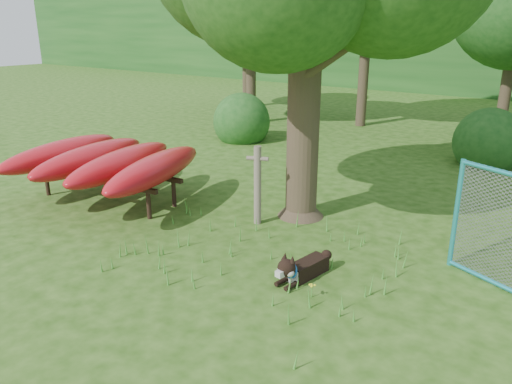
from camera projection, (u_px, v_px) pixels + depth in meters
The scene contains 8 objects.
ground at pixel (198, 274), 7.43m from camera, with size 80.00×80.00×0.00m, color #21470E.
wooden_post at pixel (258, 183), 9.07m from camera, with size 0.40×0.23×1.47m.
kayak_rack at pixel (106, 161), 10.23m from camera, with size 4.14×3.69×1.14m.
husky_dog at pixel (301, 268), 7.21m from camera, with size 0.40×1.12×0.50m.
wildflower_clump at pixel (312, 286), 6.74m from camera, with size 0.09×0.09×0.21m.
bg_tree_f at pixel (246, 19), 21.21m from camera, with size 3.60×3.60×5.55m.
shrub_left at pixel (242, 140), 15.96m from camera, with size 1.80×1.80×1.80m, color #1A4C18.
shrub_mid at pixel (485, 165), 13.18m from camera, with size 1.80×1.80×1.80m, color #1A4C18.
Camera 1 is at (4.64, -4.84, 3.53)m, focal length 35.00 mm.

